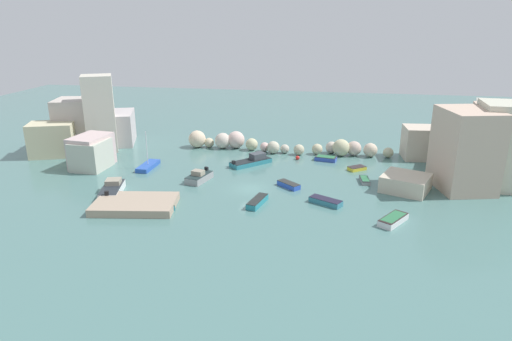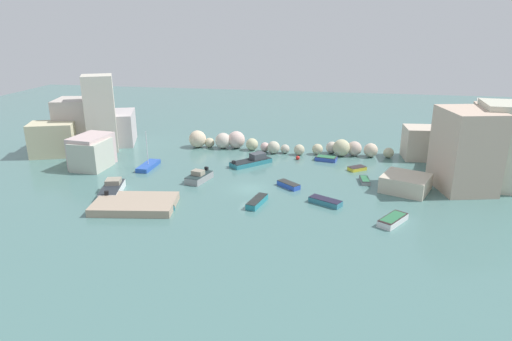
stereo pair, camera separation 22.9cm
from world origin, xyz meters
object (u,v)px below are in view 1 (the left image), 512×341
Objects in this scene: stone_dock at (135,204)px; moored_boat_3 at (158,209)px; moored_boat_0 at (257,202)px; moored_boat_10 at (199,177)px; moored_boat_8 at (357,168)px; channel_buoy at (298,158)px; moored_boat_4 at (393,220)px; moored_boat_9 at (326,158)px; moored_boat_6 at (148,166)px; moored_boat_1 at (365,180)px; moored_boat_5 at (289,185)px; moored_boat_11 at (112,189)px; moored_boat_7 at (326,201)px; moored_boat_2 at (252,161)px.

moored_boat_3 is at bearing -9.58° from stone_dock.
moored_boat_10 reaches higher than moored_boat_0.
channel_buoy is at bearing 121.92° from moored_boat_8.
moored_boat_9 is at bearing 52.78° from moored_boat_4.
moored_boat_6 reaches higher than moored_boat_4.
moored_boat_3 is 25.29m from moored_boat_4.
stone_dock is 29.93m from moored_boat_9.
moored_boat_0 reaches higher than moored_boat_1.
moored_boat_5 is 11.79m from moored_boat_10.
stone_dock is 2.15× the size of moored_boat_0.
moored_boat_11 reaches higher than moored_boat_8.
moored_boat_8 is at bearing 101.76° from moored_boat_7.
moored_boat_7 is at bearing -143.01° from moored_boat_8.
moored_boat_2 is at bearing 60.79° from stone_dock.
stone_dock is at bearing 116.48° from moored_boat_0.
moored_boat_1 is 0.88× the size of moored_boat_9.
moored_boat_0 is 14.98m from moored_boat_4.
moored_boat_2 is 1.11× the size of moored_boat_6.
moored_boat_6 is (-4.18, 13.76, -0.11)m from stone_dock.
moored_boat_0 is 1.33× the size of moored_boat_5.
moored_boat_3 is at bearing -65.43° from moored_boat_1.
moored_boat_5 is at bearing 79.50° from moored_boat_6.
moored_boat_3 is 0.80× the size of moored_boat_10.
moored_boat_10 reaches higher than moored_boat_8.
stone_dock is 2.85× the size of moored_boat_5.
moored_boat_10 is (-16.54, 5.04, 0.23)m from moored_boat_7.
moored_boat_2 is at bearing 25.17° from moored_boat_0.
stone_dock reaches higher than moored_boat_0.
moored_boat_3 is 16.73m from moored_boat_5.
moored_boat_2 is 17.22m from moored_boat_7.
moored_boat_0 is at bearing -57.97° from moored_boat_1.
moored_boat_3 is at bearing 77.69° from moored_boat_5.
moored_boat_9 is (10.51, 3.68, -0.18)m from moored_boat_2.
moored_boat_7 reaches higher than moored_boat_5.
stone_dock is at bearing 71.22° from moored_boat_5.
moored_boat_2 reaches higher than channel_buoy.
moored_boat_2 is 20.55m from moored_boat_11.
channel_buoy is at bearing -64.30° from moored_boat_11.
moored_boat_4 is at bearing 4.62° from moored_boat_1.
moored_boat_5 is at bearing -172.19° from moored_boat_8.
moored_boat_0 is 15.86m from moored_boat_1.
moored_boat_6 reaches higher than moored_boat_8.
moored_boat_10 is at bearing -132.22° from moored_boat_9.
moored_boat_9 is at bearing 12.23° from moored_boat_3.
moored_boat_11 reaches higher than moored_boat_9.
moored_boat_4 is (28.15, 0.88, -0.06)m from stone_dock.
channel_buoy is 0.22× the size of moored_boat_8.
channel_buoy reaches higher than moored_boat_8.
moored_boat_9 is (17.70, 22.20, 0.01)m from moored_boat_3.
moored_boat_6 is 1.34× the size of moored_boat_7.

